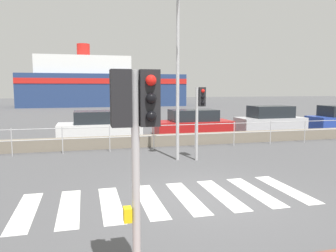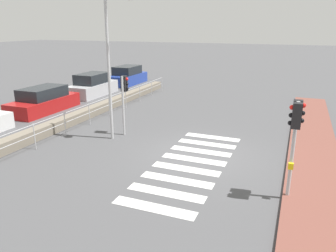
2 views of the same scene
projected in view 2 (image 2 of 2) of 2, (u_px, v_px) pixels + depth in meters
name	position (u px, v px, depth m)	size (l,w,h in m)	color
ground_plane	(198.00, 155.00, 12.51)	(160.00, 160.00, 0.00)	#4C4C4F
sidewalk_brick	(315.00, 170.00, 11.03)	(24.00, 1.80, 0.12)	brown
crosswalk	(190.00, 164.00, 11.66)	(6.75, 2.40, 0.01)	silver
seawall	(50.00, 128.00, 14.94)	(24.64, 0.55, 0.50)	slate
harbor_fence	(65.00, 120.00, 14.49)	(22.22, 0.04, 1.08)	#B2B2B5
traffic_light_near	(296.00, 124.00, 8.70)	(0.58, 0.41, 2.83)	#B2B2B5
traffic_light_far	(124.00, 92.00, 14.33)	(0.34, 0.32, 2.64)	#B2B2B5
streetlamp	(113.00, 52.00, 13.13)	(0.32, 1.33, 5.93)	#B2B2B5
parked_car_red	(44.00, 101.00, 18.68)	(4.31, 1.76, 1.40)	#B21919
parked_car_silver	(93.00, 86.00, 22.98)	(4.02, 1.71, 1.55)	#BCBCC1
parked_car_blue	(127.00, 76.00, 27.46)	(4.05, 1.79, 1.50)	#233D9E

